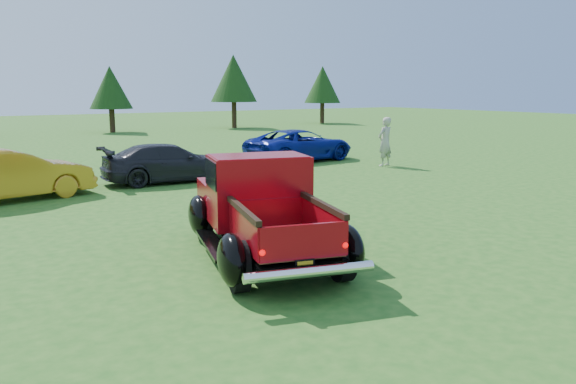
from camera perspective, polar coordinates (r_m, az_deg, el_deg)
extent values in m
plane|color=#215518|center=(10.05, -2.09, -6.24)|extent=(120.00, 120.00, 0.00)
cylinder|color=#332114|center=(39.84, -17.43, 6.94)|extent=(0.36, 0.36, 1.58)
cone|color=black|center=(39.78, -17.60, 10.10)|extent=(2.82, 2.82, 2.82)
cylinder|color=#332114|center=(42.74, -5.49, 7.81)|extent=(0.36, 0.36, 1.94)
cone|color=black|center=(42.71, -5.55, 11.43)|extent=(3.46, 3.46, 3.46)
cylinder|color=#332114|center=(48.42, 3.49, 8.01)|extent=(0.36, 0.36, 1.73)
cone|color=black|center=(48.38, 3.52, 10.85)|extent=(3.07, 3.07, 3.07)
cylinder|color=black|center=(8.13, -5.06, -7.57)|extent=(0.42, 0.78, 0.75)
cylinder|color=black|center=(8.60, 5.44, -6.56)|extent=(0.42, 0.78, 0.75)
cylinder|color=black|center=(10.97, -8.52, -2.89)|extent=(0.42, 0.78, 0.75)
cylinder|color=black|center=(11.32, -0.53, -2.36)|extent=(0.42, 0.78, 0.75)
cube|color=black|center=(9.74, -2.49, -4.20)|extent=(2.45, 4.60, 0.19)
cube|color=maroon|center=(11.12, -4.60, -0.35)|extent=(1.92, 1.78, 0.58)
cube|color=silver|center=(11.82, -5.40, 0.23)|extent=(1.46, 0.46, 0.47)
cube|color=maroon|center=(9.90, -3.02, 0.20)|extent=(1.90, 1.49, 1.22)
cube|color=black|center=(9.85, -3.04, 2.08)|extent=(1.91, 1.41, 0.47)
cube|color=maroon|center=(9.81, -3.05, 3.55)|extent=(1.80, 1.38, 0.08)
cube|color=brown|center=(8.61, -0.43, -5.05)|extent=(1.73, 2.15, 0.05)
cube|color=maroon|center=(8.39, -4.58, -3.78)|extent=(0.55, 1.82, 0.49)
cube|color=maroon|center=(8.75, 3.53, -3.17)|extent=(0.55, 1.82, 0.49)
cube|color=maroon|center=(9.42, -2.13, -2.17)|extent=(1.23, 0.39, 0.49)
cube|color=maroon|center=(7.69, 1.65, -5.07)|extent=(1.23, 0.40, 0.49)
cube|color=black|center=(8.32, -4.61, -1.84)|extent=(0.59, 1.83, 0.08)
cube|color=black|center=(8.69, 3.56, -1.30)|extent=(0.59, 1.83, 0.08)
ellipsoid|color=black|center=(8.07, -5.72, -6.86)|extent=(0.68, 1.07, 0.83)
ellipsoid|color=black|center=(8.60, 6.03, -5.78)|extent=(0.68, 1.07, 0.83)
ellipsoid|color=black|center=(10.93, -9.02, -2.35)|extent=(0.68, 1.07, 0.83)
ellipsoid|color=black|center=(11.33, -0.07, -1.77)|extent=(0.68, 1.07, 0.83)
cube|color=black|center=(9.54, -7.60, -5.30)|extent=(0.82, 1.98, 0.06)
cube|color=black|center=(9.99, 2.54, -4.50)|extent=(0.82, 1.98, 0.06)
cylinder|color=silver|center=(7.58, 2.23, -8.12)|extent=(1.80, 0.64, 0.15)
cube|color=black|center=(7.74, 1.73, -7.35)|extent=(0.28, 0.09, 0.14)
cube|color=gold|center=(7.73, 1.76, -7.37)|extent=(0.22, 0.07, 0.09)
sphere|color=#CC0505|center=(7.52, -2.63, -6.19)|extent=(0.08, 0.08, 0.08)
sphere|color=#CC0505|center=(7.90, 5.85, -5.40)|extent=(0.08, 0.08, 0.08)
imported|color=#C3831A|center=(16.33, -26.39, 1.57)|extent=(4.29, 2.13, 1.35)
imported|color=black|center=(18.01, -11.98, 2.92)|extent=(4.25, 1.99, 1.20)
imported|color=navy|center=(22.80, 1.22, 4.78)|extent=(4.80, 2.57, 1.28)
imported|color=#A6A390|center=(21.51, 9.82, 5.05)|extent=(0.74, 0.55, 1.85)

